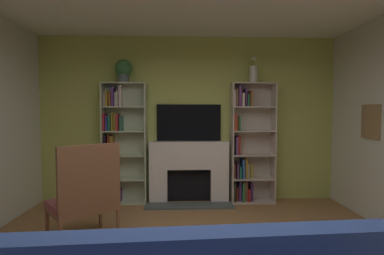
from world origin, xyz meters
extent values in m
cube|color=#B4BE5C|center=(0.00, 2.63, 1.40)|extent=(5.14, 0.06, 2.80)
cube|color=#90724C|center=(2.50, 1.55, 1.39)|extent=(0.03, 0.38, 0.47)
cube|color=#979557|center=(2.49, 1.55, 1.39)|extent=(0.01, 0.32, 0.41)
cube|color=white|center=(-0.51, 2.49, 0.28)|extent=(0.30, 0.23, 0.57)
cube|color=white|center=(0.51, 2.49, 0.28)|extent=(0.30, 0.23, 0.57)
cube|color=white|center=(0.00, 2.49, 0.80)|extent=(1.33, 0.23, 0.46)
cube|color=black|center=(0.00, 2.56, 0.28)|extent=(0.73, 0.08, 0.57)
cube|color=#4F5758|center=(0.00, 2.22, 0.01)|extent=(1.43, 0.30, 0.03)
cube|color=black|center=(0.00, 2.57, 1.35)|extent=(1.09, 0.06, 0.62)
cube|color=beige|center=(-1.43, 2.47, 1.01)|extent=(0.02, 0.26, 2.01)
cube|color=beige|center=(-0.72, 2.47, 1.01)|extent=(0.02, 0.26, 2.01)
cube|color=beige|center=(-1.07, 2.59, 1.01)|extent=(0.72, 0.02, 2.01)
cube|color=beige|center=(-1.07, 2.47, 0.01)|extent=(0.69, 0.26, 0.02)
cube|color=#5D4171|center=(-1.39, 2.50, 0.14)|extent=(0.03, 0.17, 0.24)
cube|color=#5D3472|center=(-1.35, 2.50, 0.16)|extent=(0.03, 0.16, 0.29)
cube|color=brown|center=(-1.31, 2.50, 0.17)|extent=(0.04, 0.17, 0.30)
cube|color=#965436|center=(-1.26, 2.51, 0.18)|extent=(0.04, 0.15, 0.32)
cube|color=#995932|center=(-1.21, 2.48, 0.18)|extent=(0.04, 0.21, 0.33)
cube|color=#57316B|center=(-1.16, 2.48, 0.12)|extent=(0.02, 0.21, 0.21)
cube|color=beige|center=(-1.07, 2.47, 0.40)|extent=(0.69, 0.26, 0.02)
cube|color=#207E48|center=(-1.39, 2.47, 0.55)|extent=(0.04, 0.22, 0.27)
cube|color=#57257D|center=(-1.35, 2.49, 0.58)|extent=(0.02, 0.19, 0.34)
cube|color=#915C32|center=(-1.31, 2.50, 0.52)|extent=(0.04, 0.16, 0.23)
cube|color=#A67438|center=(-1.27, 2.50, 0.54)|extent=(0.03, 0.16, 0.27)
cube|color=beige|center=(-1.07, 2.47, 0.80)|extent=(0.69, 0.26, 0.02)
cube|color=black|center=(-1.39, 2.48, 0.97)|extent=(0.04, 0.20, 0.32)
cube|color=#A93C1B|center=(-1.34, 2.51, 0.98)|extent=(0.04, 0.15, 0.33)
cube|color=olive|center=(-1.28, 2.48, 0.97)|extent=(0.04, 0.21, 0.32)
cube|color=beige|center=(-1.07, 2.47, 1.21)|extent=(0.69, 0.26, 0.02)
cube|color=#B2202A|center=(-1.39, 2.48, 1.36)|extent=(0.03, 0.21, 0.28)
cube|color=#2B3893|center=(-1.36, 2.49, 1.34)|extent=(0.03, 0.20, 0.24)
cube|color=#226F4E|center=(-1.32, 2.50, 1.35)|extent=(0.03, 0.16, 0.27)
cube|color=olive|center=(-1.27, 2.50, 1.37)|extent=(0.03, 0.17, 0.31)
cube|color=olive|center=(-1.23, 2.50, 1.36)|extent=(0.04, 0.16, 0.28)
cube|color=#A32933|center=(-1.18, 2.48, 1.35)|extent=(0.03, 0.20, 0.28)
cube|color=#3A6C56|center=(-1.13, 2.50, 1.34)|extent=(0.04, 0.16, 0.24)
cube|color=beige|center=(-1.07, 2.47, 1.61)|extent=(0.69, 0.26, 0.02)
cube|color=beige|center=(-1.39, 2.51, 1.74)|extent=(0.03, 0.15, 0.24)
cube|color=#A78127|center=(-1.34, 2.48, 1.74)|extent=(0.03, 0.21, 0.25)
cube|color=brown|center=(-1.29, 2.48, 1.73)|extent=(0.03, 0.20, 0.23)
cube|color=#582E81|center=(-1.25, 2.48, 1.78)|extent=(0.03, 0.21, 0.32)
cube|color=beige|center=(-1.21, 2.50, 1.74)|extent=(0.03, 0.16, 0.24)
cube|color=beige|center=(-1.18, 2.51, 1.75)|extent=(0.02, 0.16, 0.26)
cube|color=beige|center=(-1.13, 2.50, 1.79)|extent=(0.04, 0.18, 0.34)
cube|color=beige|center=(-1.07, 2.47, 2.00)|extent=(0.69, 0.26, 0.02)
cube|color=beige|center=(0.72, 2.45, 1.01)|extent=(0.02, 0.30, 2.01)
cube|color=beige|center=(1.43, 2.45, 1.01)|extent=(0.02, 0.30, 2.01)
cube|color=beige|center=(1.07, 2.59, 1.01)|extent=(0.72, 0.02, 2.01)
cube|color=beige|center=(1.07, 2.45, 0.01)|extent=(0.69, 0.30, 0.02)
cube|color=black|center=(0.76, 2.47, 0.17)|extent=(0.04, 0.23, 0.31)
cube|color=#A62E1F|center=(0.82, 2.49, 0.13)|extent=(0.03, 0.18, 0.22)
cube|color=#4F2D70|center=(0.86, 2.49, 0.19)|extent=(0.04, 0.20, 0.35)
cube|color=#307A40|center=(0.91, 2.46, 0.18)|extent=(0.03, 0.24, 0.32)
cube|color=#90563C|center=(0.96, 2.49, 0.19)|extent=(0.04, 0.19, 0.34)
cube|color=#B52922|center=(1.01, 2.46, 0.12)|extent=(0.03, 0.24, 0.21)
cube|color=#4A2863|center=(1.06, 2.49, 0.17)|extent=(0.04, 0.18, 0.30)
cube|color=beige|center=(1.07, 2.45, 0.40)|extent=(0.69, 0.30, 0.02)
cube|color=brown|center=(0.76, 2.49, 0.53)|extent=(0.04, 0.18, 0.24)
cube|color=#643665|center=(0.81, 2.46, 0.54)|extent=(0.02, 0.24, 0.26)
cube|color=#217B54|center=(0.86, 2.46, 0.51)|extent=(0.03, 0.24, 0.20)
cube|color=#2F5293|center=(0.91, 2.46, 0.57)|extent=(0.04, 0.25, 0.32)
cube|color=#A07125|center=(0.96, 2.47, 0.58)|extent=(0.04, 0.23, 0.33)
cube|color=beige|center=(1.01, 2.50, 0.53)|extent=(0.04, 0.17, 0.23)
cube|color=olive|center=(1.05, 2.49, 0.52)|extent=(0.04, 0.20, 0.22)
cube|color=beige|center=(1.07, 2.45, 0.80)|extent=(0.69, 0.30, 0.02)
cube|color=black|center=(0.76, 2.48, 0.94)|extent=(0.03, 0.20, 0.25)
cube|color=#653E7B|center=(0.79, 2.46, 0.96)|extent=(0.03, 0.24, 0.30)
cube|color=#B13124|center=(0.84, 2.49, 0.97)|extent=(0.04, 0.18, 0.31)
cube|color=beige|center=(1.07, 2.45, 1.21)|extent=(0.69, 0.30, 0.02)
cube|color=#B23922|center=(0.76, 2.46, 1.36)|extent=(0.04, 0.25, 0.29)
cube|color=brown|center=(0.80, 2.48, 1.34)|extent=(0.02, 0.21, 0.24)
cube|color=#347944|center=(0.85, 2.48, 1.34)|extent=(0.02, 0.20, 0.25)
cube|color=beige|center=(1.07, 2.45, 1.61)|extent=(0.69, 0.30, 0.02)
cube|color=beige|center=(0.75, 2.46, 1.75)|extent=(0.03, 0.25, 0.27)
cube|color=brown|center=(0.80, 2.47, 1.77)|extent=(0.02, 0.22, 0.31)
cube|color=#62346C|center=(0.85, 2.48, 1.79)|extent=(0.04, 0.21, 0.34)
cube|color=beige|center=(0.89, 2.47, 1.73)|extent=(0.04, 0.24, 0.22)
cube|color=#532E63|center=(0.94, 2.47, 1.76)|extent=(0.02, 0.23, 0.29)
cube|color=#2B7947|center=(0.98, 2.47, 1.72)|extent=(0.03, 0.22, 0.20)
cube|color=brown|center=(1.03, 2.46, 1.75)|extent=(0.03, 0.25, 0.27)
cube|color=beige|center=(1.07, 2.45, 2.00)|extent=(0.69, 0.30, 0.02)
cylinder|color=#4A5B58|center=(-1.07, 2.45, 2.07)|extent=(0.18, 0.18, 0.13)
sphere|color=#33673A|center=(-1.07, 2.45, 2.25)|extent=(0.27, 0.27, 0.27)
cylinder|color=silver|center=(1.07, 2.45, 2.15)|extent=(0.13, 0.13, 0.27)
cylinder|color=#4C7F3F|center=(1.08, 2.45, 2.35)|extent=(0.01, 0.01, 0.13)
sphere|color=white|center=(1.08, 2.45, 2.41)|extent=(0.06, 0.06, 0.06)
cylinder|color=#4C7F3F|center=(1.06, 2.46, 2.35)|extent=(0.01, 0.01, 0.13)
sphere|color=white|center=(1.06, 2.46, 2.42)|extent=(0.05, 0.05, 0.05)
cylinder|color=brown|center=(-1.38, 0.62, 0.21)|extent=(0.04, 0.04, 0.42)
cylinder|color=brown|center=(-0.88, 1.03, 0.21)|extent=(0.04, 0.04, 0.42)
cylinder|color=brown|center=(-1.70, 1.02, 0.21)|extent=(0.04, 0.04, 0.42)
cylinder|color=brown|center=(-1.20, 1.43, 0.21)|extent=(0.04, 0.04, 0.42)
cube|color=#964B50|center=(-1.29, 1.03, 0.46)|extent=(0.89, 0.87, 0.08)
cube|color=brown|center=(-1.29, 1.03, 0.40)|extent=(0.89, 0.87, 0.04)
cube|color=brown|center=(-1.13, 0.83, 0.79)|extent=(0.57, 0.48, 0.75)
camera|label=1|loc=(-0.12, -2.35, 1.52)|focal=26.98mm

